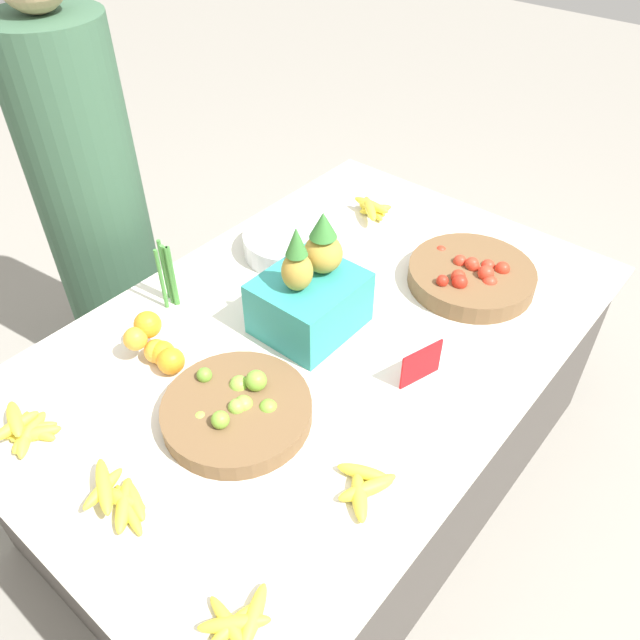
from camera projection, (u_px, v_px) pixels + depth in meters
The scene contains 15 objects.
ground_plane at pixel (320, 468), 2.25m from camera, with size 12.00×12.00×0.00m, color gray.
market_table at pixel (320, 407), 2.03m from camera, with size 1.81×1.19×0.66m.
lime_bowl at pixel (237, 410), 1.55m from camera, with size 0.38×0.38×0.10m.
tomato_basket at pixel (471, 275), 1.96m from camera, with size 0.40×0.40×0.10m.
orange_pile at pixel (156, 345), 1.69m from camera, with size 0.12×0.18×0.13m.
metal_bowl at pixel (290, 243), 2.09m from camera, with size 0.31×0.31×0.08m.
price_sign at pixel (421, 364), 1.63m from camera, with size 0.13×0.04×0.11m.
produce_crate at pixel (310, 294), 1.76m from camera, with size 0.28×0.25×0.36m.
veg_bundle at pixel (168, 275), 1.84m from camera, with size 0.05×0.06×0.21m.
banana_bunch_front_right at pixel (372, 208), 2.26m from camera, with size 0.18×0.16×0.06m.
banana_bunch_back_center at pixel (118, 497), 1.37m from camera, with size 0.13×0.22×0.06m.
banana_bunch_front_left at pixel (26, 430), 1.51m from camera, with size 0.15×0.17×0.06m.
banana_bunch_middle_left at pixel (239, 622), 1.18m from camera, with size 0.16×0.14×0.03m.
banana_bunch_middle_right at pixel (365, 487), 1.40m from camera, with size 0.16×0.15×0.03m.
vendor_person at pixel (95, 212), 2.20m from camera, with size 0.36×0.36×1.57m.
Camera 1 is at (-1.02, -0.85, 1.89)m, focal length 35.00 mm.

